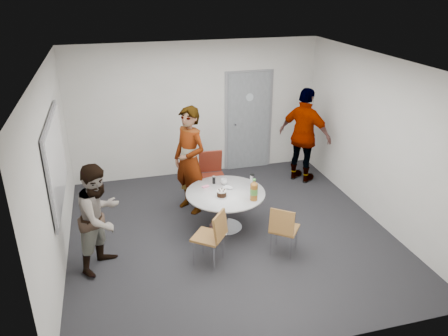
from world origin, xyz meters
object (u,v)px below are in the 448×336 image
object	(u,v)px
chair_near_left	(213,233)
person_right	(305,136)
door	(248,121)
chair_near_right	(283,227)
chair_far	(212,171)
person_left	(100,217)
whiteboard	(56,161)
table	(228,197)
person_main	(190,160)

from	to	relation	value
chair_near_left	person_right	distance (m)	3.33
door	chair_near_right	size ratio (longest dim) A/B	2.67
chair_far	person_left	xyz separation A→B (m)	(-1.95, -1.55, 0.21)
door	person_left	world-z (taller)	door
whiteboard	chair_near_left	size ratio (longest dim) A/B	2.29
person_left	chair_near_left	bearing A→B (deg)	-66.13
person_right	whiteboard	bearing A→B (deg)	70.36
chair_far	table	bearing A→B (deg)	92.39
table	chair_far	size ratio (longest dim) A/B	1.36
chair_far	person_right	world-z (taller)	person_right
door	chair_far	world-z (taller)	door
chair_far	person_main	distance (m)	0.63
person_main	person_right	size ratio (longest dim) A/B	0.99
chair_near_left	whiteboard	bearing A→B (deg)	103.02
whiteboard	door	bearing A→B (deg)	32.66
door	person_right	xyz separation A→B (m)	(0.85, -0.93, -0.08)
chair_near_left	person_main	distance (m)	1.72
table	chair_near_left	world-z (taller)	table
person_main	table	bearing A→B (deg)	-1.79
chair_near_right	chair_near_left	bearing A→B (deg)	-145.23
whiteboard	chair_far	xyz separation A→B (m)	(2.46, 1.00, -0.88)
table	chair_near_right	bearing A→B (deg)	-58.09
person_main	chair_near_left	bearing A→B (deg)	-31.28
chair_far	person_right	size ratio (longest dim) A/B	0.49
chair_near_right	chair_far	distance (m)	2.07
whiteboard	table	distance (m)	2.61
table	person_main	world-z (taller)	person_main
chair_near_left	person_main	bearing A→B (deg)	37.79
door	person_left	distance (m)	4.17
person_main	person_left	world-z (taller)	person_main
chair_near_left	chair_near_right	distance (m)	1.03
door	chair_near_left	size ratio (longest dim) A/B	2.55
door	person_right	bearing A→B (deg)	-47.65
chair_near_right	person_main	xyz separation A→B (m)	(-1.03, 1.72, 0.46)
chair_near_left	chair_far	world-z (taller)	chair_far
door	person_right	world-z (taller)	door
whiteboard	person_left	bearing A→B (deg)	-47.36
whiteboard	person_main	size ratio (longest dim) A/B	1.02
person_right	table	bearing A→B (deg)	89.28
table	person_left	distance (m)	2.02
chair_near_right	person_left	bearing A→B (deg)	-151.55
chair_near_right	person_left	size ratio (longest dim) A/B	0.51
whiteboard	chair_near_left	bearing A→B (deg)	-24.69
table	whiteboard	bearing A→B (deg)	178.57
table	person_right	world-z (taller)	person_right
door	person_left	size ratio (longest dim) A/B	1.36
door	chair_far	bearing A→B (deg)	-130.70
person_main	chair_near_right	bearing A→B (deg)	-0.52
chair_near_left	person_left	xyz separation A→B (m)	(-1.50, 0.37, 0.28)
chair_near_right	person_right	distance (m)	2.75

